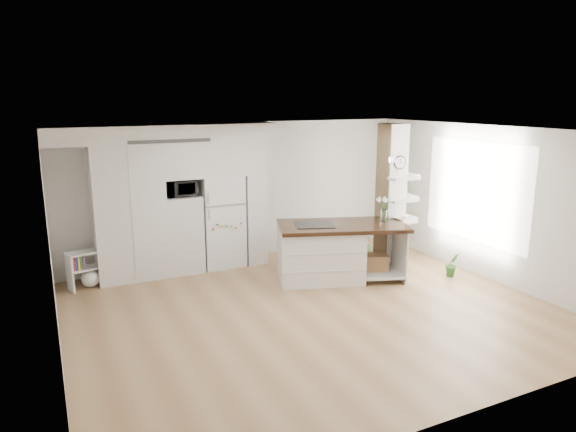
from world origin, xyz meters
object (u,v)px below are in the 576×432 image
Objects in this scene: refrigerator at (221,221)px; floor_plant_a at (452,264)px; kitchen_island at (327,251)px; bookshelf at (87,272)px.

refrigerator is 3.91× the size of floor_plant_a.
kitchen_island is 4.13m from bookshelf.
refrigerator is 0.72× the size of kitchen_island.
floor_plant_a is (5.98, -2.26, -0.06)m from bookshelf.
refrigerator is 4.33m from floor_plant_a.
bookshelf is 1.44× the size of floor_plant_a.
refrigerator is 2.15m from kitchen_island.
refrigerator is 2.72× the size of bookshelf.
bookshelf is (-2.45, -0.18, -0.59)m from refrigerator.
refrigerator reaches higher than floor_plant_a.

